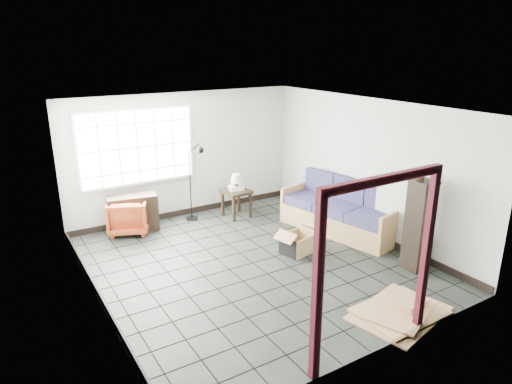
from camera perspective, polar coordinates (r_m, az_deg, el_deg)
ground at (r=7.77m, az=-0.39°, el=-8.86°), size 5.50×5.50×0.00m
room_shell at (r=7.19m, az=-0.53°, el=3.25°), size 5.02×5.52×2.61m
window_panel at (r=9.21m, az=-14.65°, el=5.46°), size 2.32×0.08×1.52m
doorway_trim at (r=5.28m, az=15.07°, el=-6.51°), size 1.80×0.08×2.20m
futon_sofa at (r=9.07m, az=10.72°, el=-2.53°), size 1.37×2.48×1.04m
armchair at (r=9.18m, az=-15.63°, el=-2.67°), size 0.94×0.92×0.75m
side_table at (r=9.63m, az=-2.47°, el=-0.37°), size 0.57×0.57×0.58m
table_lamp at (r=9.52m, az=-2.49°, el=1.61°), size 0.27×0.27×0.35m
projector at (r=9.59m, az=-2.52°, el=0.53°), size 0.32×0.27×0.10m
floor_lamp at (r=9.46m, az=-7.54°, el=1.54°), size 0.47×0.30×1.59m
console_shelf at (r=9.20m, az=-15.11°, el=-2.63°), size 0.99×0.52×0.73m
tall_shelf at (r=7.72m, az=19.65°, el=-3.89°), size 0.35×0.44×1.51m
pot at (r=7.45m, az=19.69°, el=1.89°), size 0.21×0.21×0.13m
open_box at (r=8.09m, az=5.16°, el=-6.45°), size 0.89×0.57×0.47m
cardboard_pile at (r=6.72m, az=17.67°, el=-13.94°), size 1.50×1.21×0.19m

